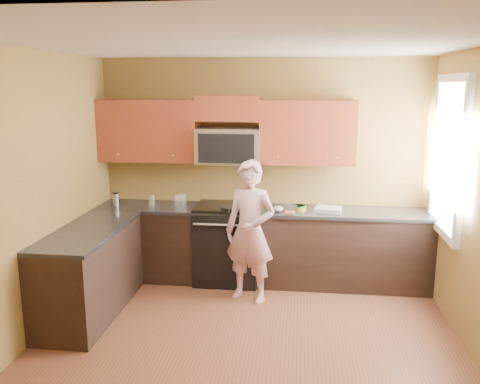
# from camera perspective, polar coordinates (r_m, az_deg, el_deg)

# --- Properties ---
(floor) EXTENTS (4.00, 4.00, 0.00)m
(floor) POSITION_cam_1_polar(r_m,az_deg,el_deg) (4.77, 0.53, -17.67)
(floor) COLOR brown
(floor) RESTS_ON ground
(ceiling) EXTENTS (4.00, 4.00, 0.00)m
(ceiling) POSITION_cam_1_polar(r_m,az_deg,el_deg) (4.16, 0.61, 16.71)
(ceiling) COLOR white
(ceiling) RESTS_ON ground
(wall_back) EXTENTS (4.00, 0.00, 4.00)m
(wall_back) POSITION_cam_1_polar(r_m,az_deg,el_deg) (6.22, 2.61, 2.63)
(wall_back) COLOR brown
(wall_back) RESTS_ON ground
(wall_front) EXTENTS (4.00, 0.00, 4.00)m
(wall_front) POSITION_cam_1_polar(r_m,az_deg,el_deg) (2.39, -4.88, -12.99)
(wall_front) COLOR brown
(wall_front) RESTS_ON ground
(wall_left) EXTENTS (0.00, 4.00, 4.00)m
(wall_left) POSITION_cam_1_polar(r_m,az_deg,el_deg) (4.90, -23.38, -0.89)
(wall_left) COLOR brown
(wall_left) RESTS_ON ground
(cabinet_back_run) EXTENTS (4.00, 0.60, 0.88)m
(cabinet_back_run) POSITION_cam_1_polar(r_m,az_deg,el_deg) (6.14, 2.32, -6.23)
(cabinet_back_run) COLOR black
(cabinet_back_run) RESTS_ON floor
(cabinet_left_run) EXTENTS (0.60, 1.60, 0.88)m
(cabinet_left_run) POSITION_cam_1_polar(r_m,az_deg,el_deg) (5.53, -16.74, -8.85)
(cabinet_left_run) COLOR black
(cabinet_left_run) RESTS_ON floor
(countertop_back) EXTENTS (4.00, 0.62, 0.04)m
(countertop_back) POSITION_cam_1_polar(r_m,az_deg,el_deg) (6.00, 2.34, -2.08)
(countertop_back) COLOR black
(countertop_back) RESTS_ON cabinet_back_run
(countertop_left) EXTENTS (0.62, 1.60, 0.04)m
(countertop_left) POSITION_cam_1_polar(r_m,az_deg,el_deg) (5.38, -16.93, -4.27)
(countertop_left) COLOR black
(countertop_left) RESTS_ON cabinet_left_run
(stove) EXTENTS (0.76, 0.65, 0.95)m
(stove) POSITION_cam_1_polar(r_m,az_deg,el_deg) (6.15, -1.44, -5.85)
(stove) COLOR black
(stove) RESTS_ON floor
(microwave) EXTENTS (0.76, 0.40, 0.42)m
(microwave) POSITION_cam_1_polar(r_m,az_deg,el_deg) (6.05, -1.31, 3.34)
(microwave) COLOR silver
(microwave) RESTS_ON wall_back
(upper_cab_left) EXTENTS (1.22, 0.33, 0.75)m
(upper_cab_left) POSITION_cam_1_polar(r_m,az_deg,el_deg) (6.30, -10.24, 3.50)
(upper_cab_left) COLOR maroon
(upper_cab_left) RESTS_ON wall_back
(upper_cab_right) EXTENTS (1.12, 0.33, 0.75)m
(upper_cab_right) POSITION_cam_1_polar(r_m,az_deg,el_deg) (6.02, 7.64, 3.20)
(upper_cab_right) COLOR maroon
(upper_cab_right) RESTS_ON wall_back
(upper_cab_over_mw) EXTENTS (0.76, 0.33, 0.30)m
(upper_cab_over_mw) POSITION_cam_1_polar(r_m,az_deg,el_deg) (6.02, -1.30, 9.52)
(upper_cab_over_mw) COLOR maroon
(upper_cab_over_mw) RESTS_ON wall_back
(window) EXTENTS (0.06, 1.06, 1.66)m
(window) POSITION_cam_1_polar(r_m,az_deg,el_deg) (5.58, 22.76, 3.76)
(window) COLOR white
(window) RESTS_ON wall_right
(woman) EXTENTS (0.67, 0.54, 1.58)m
(woman) POSITION_cam_1_polar(r_m,az_deg,el_deg) (5.52, 1.16, -4.52)
(woman) COLOR #D56A88
(woman) RESTS_ON floor
(frying_pan) EXTENTS (0.26, 0.43, 0.05)m
(frying_pan) POSITION_cam_1_polar(r_m,az_deg,el_deg) (5.77, -1.12, -2.15)
(frying_pan) COLOR black
(frying_pan) RESTS_ON stove
(butter_tub) EXTENTS (0.14, 0.14, 0.09)m
(butter_tub) POSITION_cam_1_polar(r_m,az_deg,el_deg) (5.92, 6.94, -2.17)
(butter_tub) COLOR gold
(butter_tub) RESTS_ON countertop_back
(toast_slice) EXTENTS (0.13, 0.13, 0.01)m
(toast_slice) POSITION_cam_1_polar(r_m,az_deg,el_deg) (5.81, 5.67, -2.33)
(toast_slice) COLOR #B27F47
(toast_slice) RESTS_ON countertop_back
(napkin_a) EXTENTS (0.14, 0.15, 0.06)m
(napkin_a) POSITION_cam_1_polar(r_m,az_deg,el_deg) (5.92, -0.27, -1.79)
(napkin_a) COLOR silver
(napkin_a) RESTS_ON countertop_back
(napkin_b) EXTENTS (0.15, 0.16, 0.07)m
(napkin_b) POSITION_cam_1_polar(r_m,az_deg,el_deg) (5.86, 4.39, -1.93)
(napkin_b) COLOR silver
(napkin_b) RESTS_ON countertop_back
(dish_towel) EXTENTS (0.33, 0.28, 0.05)m
(dish_towel) POSITION_cam_1_polar(r_m,az_deg,el_deg) (5.94, 10.03, -1.97)
(dish_towel) COLOR silver
(dish_towel) RESTS_ON countertop_back
(travel_mug) EXTENTS (0.07, 0.07, 0.16)m
(travel_mug) POSITION_cam_1_polar(r_m,az_deg,el_deg) (6.36, -13.97, -1.45)
(travel_mug) COLOR silver
(travel_mug) RESTS_ON countertop_back
(glass_a) EXTENTS (0.09, 0.09, 0.12)m
(glass_a) POSITION_cam_1_polar(r_m,az_deg,el_deg) (6.25, -10.04, -0.94)
(glass_a) COLOR silver
(glass_a) RESTS_ON countertop_back
(glass_b) EXTENTS (0.08, 0.08, 0.12)m
(glass_b) POSITION_cam_1_polar(r_m,az_deg,el_deg) (6.27, -6.49, -0.80)
(glass_b) COLOR silver
(glass_b) RESTS_ON countertop_back
(glass_c) EXTENTS (0.09, 0.09, 0.12)m
(glass_c) POSITION_cam_1_polar(r_m,az_deg,el_deg) (6.22, -7.17, -0.92)
(glass_c) COLOR silver
(glass_c) RESTS_ON countertop_back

